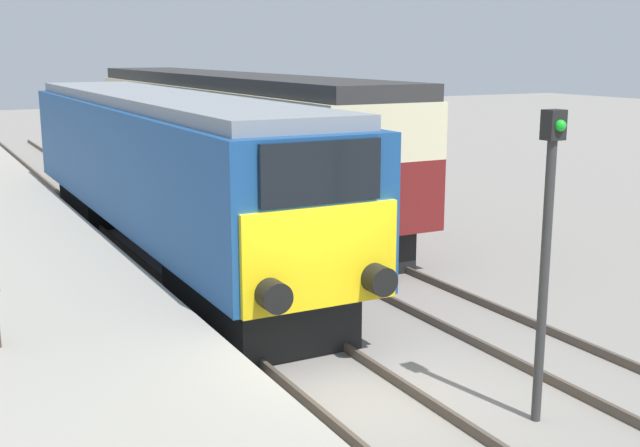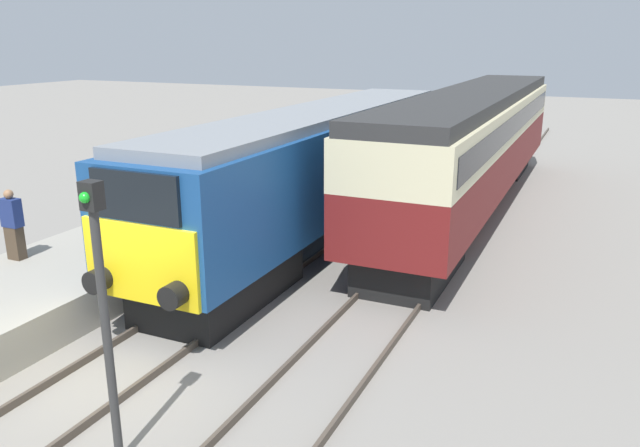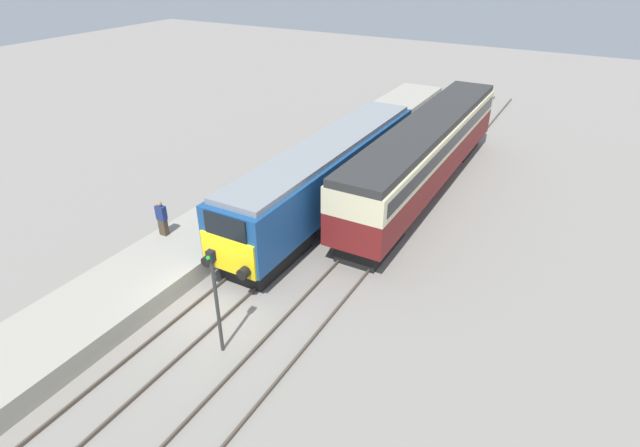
{
  "view_description": "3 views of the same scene",
  "coord_description": "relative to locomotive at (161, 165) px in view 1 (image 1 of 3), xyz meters",
  "views": [
    {
      "loc": [
        -5.18,
        -8.68,
        4.64
      ],
      "look_at": [
        0.0,
        1.18,
        2.23
      ],
      "focal_mm": 45.0,
      "sensor_mm": 36.0,
      "label": 1
    },
    {
      "loc": [
        7.26,
        -7.08,
        5.62
      ],
      "look_at": [
        1.7,
        5.18,
        1.6
      ],
      "focal_mm": 35.0,
      "sensor_mm": 36.0,
      "label": 2
    },
    {
      "loc": [
        10.74,
        -10.9,
        12.01
      ],
      "look_at": [
        1.7,
        5.18,
        1.6
      ],
      "focal_mm": 28.0,
      "sensor_mm": 36.0,
      "label": 3
    }
  ],
  "objects": [
    {
      "name": "ground_plane",
      "position": [
        0.0,
        -8.93,
        -2.1
      ],
      "size": [
        120.0,
        120.0,
        0.0
      ],
      "primitive_type": "plane",
      "color": "gray"
    },
    {
      "name": "platform_left",
      "position": [
        -3.3,
        -0.93,
        -1.69
      ],
      "size": [
        3.5,
        50.0,
        0.83
      ],
      "color": "#9E998C",
      "rests_on": "ground_plane"
    },
    {
      "name": "locomotive",
      "position": [
        0.0,
        0.0,
        0.0
      ],
      "size": [
        2.7,
        16.02,
        3.71
      ],
      "color": "black",
      "rests_on": "ground_plane"
    },
    {
      "name": "passenger_carriage",
      "position": [
        3.4,
        4.78,
        0.31
      ],
      "size": [
        2.75,
        18.18,
        3.99
      ],
      "color": "black",
      "rests_on": "ground_plane"
    },
    {
      "name": "rails_far_track",
      "position": [
        3.4,
        -3.93,
        -2.03
      ],
      "size": [
        1.5,
        60.0,
        0.14
      ],
      "color": "#4C4238",
      "rests_on": "ground_plane"
    },
    {
      "name": "signal_post",
      "position": [
        1.7,
        -10.48,
        0.25
      ],
      "size": [
        0.24,
        0.28,
        3.96
      ],
      "color": "#333333",
      "rests_on": "ground_plane"
    },
    {
      "name": "rails_near_track",
      "position": [
        0.0,
        -3.93,
        -2.03
      ],
      "size": [
        1.51,
        60.0,
        0.14
      ],
      "color": "#4C4238",
      "rests_on": "ground_plane"
    }
  ]
}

